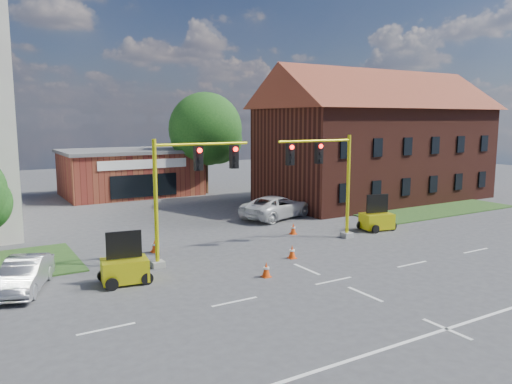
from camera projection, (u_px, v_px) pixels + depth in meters
ground at (334, 281)px, 22.15m from camera, size 120.00×120.00×0.00m
grass_verge_ne at (439, 211)px, 38.94m from camera, size 14.00×4.00×0.08m
lane_markings at (383, 302)px, 19.61m from camera, size 60.00×36.00×0.01m
brick_shop at (130, 172)px, 47.30m from camera, size 12.40×8.40×4.30m
townhouse_row at (377, 133)px, 44.03m from camera, size 21.00×11.00×11.50m
tree_large at (208, 132)px, 47.77m from camera, size 7.32×6.98×9.67m
signal_mast_west at (188, 185)px, 24.46m from camera, size 5.30×0.60×6.20m
signal_mast_east at (327, 175)px, 28.89m from camera, size 5.30×0.60×6.20m
trailer_west at (125, 268)px, 21.74m from camera, size 2.12×1.57×2.22m
trailer_east at (377, 219)px, 32.22m from camera, size 2.19×1.69×2.22m
cone_a at (266, 270)px, 22.64m from camera, size 0.40×0.40×0.70m
cone_b at (155, 246)px, 26.87m from camera, size 0.40×0.40×0.70m
cone_c at (292, 252)px, 25.69m from camera, size 0.40×0.40×0.70m
cone_d at (293, 229)px, 31.08m from camera, size 0.40×0.40×0.70m
pickup_white at (276, 207)px, 36.12m from camera, size 6.44×4.44×1.64m
sedan_silver_front at (24, 275)px, 20.79m from camera, size 2.93×4.49×1.40m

